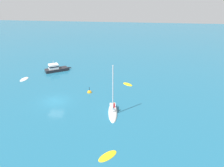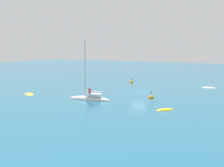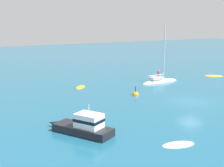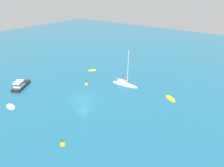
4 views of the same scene
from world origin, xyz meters
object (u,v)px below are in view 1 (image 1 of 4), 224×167
object	(u,v)px
skiff	(108,156)
mooring_buoy	(89,92)
cabin_cruiser	(56,68)
dinghy	(24,79)
rib	(128,84)
ketch	(113,112)

from	to	relation	value
skiff	mooring_buoy	xyz separation A→B (m)	(-17.62, -5.47, 0.01)
cabin_cruiser	skiff	world-z (taller)	cabin_cruiser
dinghy	cabin_cruiser	bearing A→B (deg)	144.24
cabin_cruiser	mooring_buoy	world-z (taller)	cabin_cruiser
skiff	rib	xyz separation A→B (m)	(-22.10, 1.50, 0.00)
cabin_cruiser	rib	xyz separation A→B (m)	(5.97, 16.59, -0.68)
cabin_cruiser	skiff	xyz separation A→B (m)	(28.07, 15.09, -0.68)
cabin_cruiser	ketch	distance (m)	22.84
cabin_cruiser	ketch	bearing A→B (deg)	-81.97
cabin_cruiser	dinghy	world-z (taller)	cabin_cruiser
cabin_cruiser	rib	bearing A→B (deg)	-51.86
skiff	dinghy	xyz separation A→B (m)	(-22.64, -20.34, 0.00)
ketch	mooring_buoy	bearing A→B (deg)	-150.15
cabin_cruiser	rib	size ratio (longest dim) A/B	2.52
cabin_cruiser	dinghy	xyz separation A→B (m)	(5.42, -5.25, -0.68)
ketch	mooring_buoy	size ratio (longest dim) A/B	5.91
rib	mooring_buoy	size ratio (longest dim) A/B	1.59
skiff	mooring_buoy	size ratio (longest dim) A/B	2.03
cabin_cruiser	skiff	bearing A→B (deg)	-93.80
skiff	rib	distance (m)	22.15
cabin_cruiser	rib	world-z (taller)	cabin_cruiser
rib	ketch	xyz separation A→B (m)	(11.49, -1.89, 0.15)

